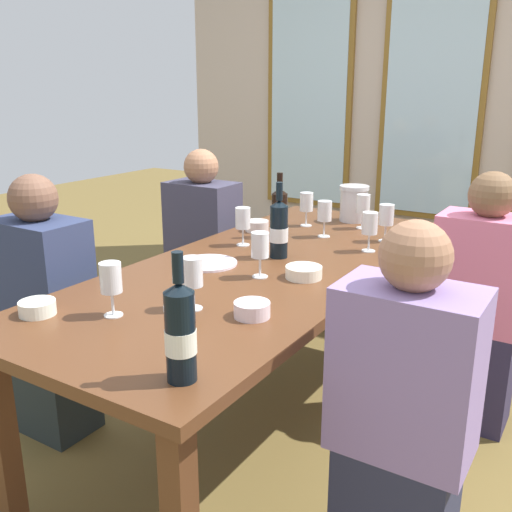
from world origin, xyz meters
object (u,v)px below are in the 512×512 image
tasting_bowl_2 (304,272)px  seated_person_2 (203,253)px  tasting_bowl_3 (257,226)px  wine_glass_8 (260,247)px  dining_table (265,281)px  wine_glass_5 (325,213)px  tasting_bowl_1 (252,310)px  seated_person_0 (46,315)px  wine_glass_0 (306,203)px  wine_glass_3 (370,225)px  seated_person_1 (402,423)px  metal_pitcher (354,203)px  wine_glass_4 (192,274)px  wine_bottle_0 (279,229)px  seated_person_3 (479,309)px  wine_glass_1 (111,280)px  wine_bottle_1 (180,332)px  wine_glass_6 (363,206)px  wine_glass_7 (386,217)px  tasting_bowl_0 (37,308)px  wine_bottle_2 (279,213)px  wine_glass_2 (243,219)px  white_plate_0 (209,263)px

tasting_bowl_2 → seated_person_2: seated_person_2 is taller
tasting_bowl_3 → wine_glass_8: (0.39, -0.60, 0.09)m
dining_table → wine_glass_5: wine_glass_5 is taller
dining_table → tasting_bowl_1: 0.57m
seated_person_0 → wine_glass_0: bearing=63.5°
wine_glass_3 → seated_person_1: bearing=-62.7°
metal_pitcher → wine_glass_5: bearing=-88.0°
wine_glass_4 → wine_glass_5: same height
wine_bottle_0 → seated_person_3: 0.92m
wine_glass_1 → seated_person_0: bearing=160.7°
wine_bottle_1 → seated_person_1: 0.70m
tasting_bowl_1 → wine_glass_6: size_ratio=0.66×
wine_bottle_0 → wine_glass_7: size_ratio=1.83×
tasting_bowl_0 → wine_glass_7: wine_glass_7 is taller
wine_bottle_2 → wine_glass_2: size_ratio=1.77×
dining_table → wine_glass_2: (-0.23, 0.19, 0.20)m
wine_bottle_2 → seated_person_1: seated_person_1 is taller
dining_table → seated_person_3: (0.75, 0.51, -0.14)m
seated_person_0 → seated_person_2: 1.07m
dining_table → tasting_bowl_0: size_ratio=19.21×
wine_bottle_1 → tasting_bowl_0: 0.67m
wine_bottle_1 → seated_person_0: 1.20m
wine_glass_4 → wine_glass_7: bearing=78.5°
dining_table → seated_person_3: seated_person_3 is taller
white_plate_0 → wine_glass_0: size_ratio=1.34×
wine_glass_6 → seated_person_3: seated_person_3 is taller
wine_glass_0 → wine_glass_7: (0.45, -0.08, -0.00)m
seated_person_0 → seated_person_2: (0.00, 1.07, 0.00)m
wine_glass_0 → wine_glass_8: size_ratio=1.00×
wine_glass_3 → white_plate_0: bearing=-132.3°
wine_glass_3 → wine_glass_7: bearing=89.3°
metal_pitcher → wine_bottle_1: size_ratio=0.58×
wine_glass_5 → wine_glass_7: same height
wine_glass_5 → wine_glass_0: bearing=138.6°
wine_glass_8 → seated_person_1: bearing=-26.9°
seated_person_1 → tasting_bowl_2: bearing=141.7°
metal_pitcher → wine_glass_2: size_ratio=1.09×
wine_glass_1 → seated_person_3: size_ratio=0.16×
tasting_bowl_0 → wine_glass_6: 1.68m
tasting_bowl_1 → wine_glass_2: 0.85m
wine_glass_3 → wine_glass_2: bearing=-158.2°
wine_bottle_0 → wine_glass_7: 0.57m
metal_pitcher → wine_bottle_1: bearing=-80.0°
wine_glass_3 → seated_person_1: size_ratio=0.16×
wine_glass_4 → seated_person_1: size_ratio=0.16×
tasting_bowl_2 → tasting_bowl_0: bearing=-125.4°
wine_glass_5 → wine_glass_8: same height
wine_glass_8 → seated_person_0: (-0.82, -0.35, -0.33)m
wine_glass_8 → wine_glass_0: bearing=105.7°
wine_bottle_0 → wine_glass_3: size_ratio=1.83×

